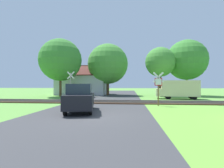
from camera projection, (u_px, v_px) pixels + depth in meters
ground_plane at (89, 115)px, 9.87m from camera, size 160.00×160.00×0.00m
road_asphalt at (96, 110)px, 11.86m from camera, size 7.15×80.00×0.01m
rail_track at (106, 102)px, 16.76m from camera, size 60.00×2.60×0.22m
stop_sign_near at (158, 86)px, 14.16m from camera, size 0.88×0.15×2.77m
crossing_sign_far at (71, 84)px, 19.33m from camera, size 0.88×0.13×3.22m
house at (83, 84)px, 31.01m from camera, size 8.57×6.80×5.21m
tree_far at (187, 60)px, 27.35m from camera, size 6.29×6.29×8.76m
tree_left at (60, 60)px, 25.37m from camera, size 6.12×6.12×8.40m
tree_center at (108, 64)px, 28.90m from camera, size 6.64×6.64×8.50m
tree_right at (160, 62)px, 26.17m from camera, size 4.44×4.44×7.36m
mail_truck at (178, 89)px, 21.13m from camera, size 5.07×2.37×2.24m
parked_car at (80, 98)px, 11.13m from camera, size 2.33×4.23×1.78m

